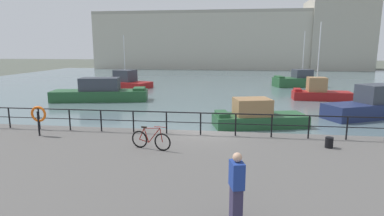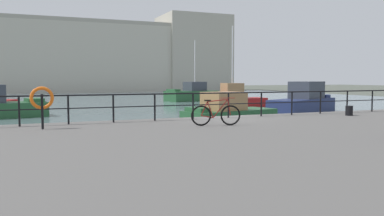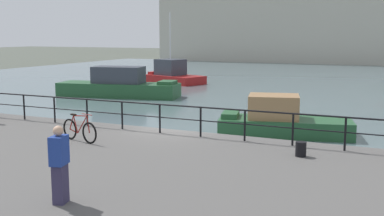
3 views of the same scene
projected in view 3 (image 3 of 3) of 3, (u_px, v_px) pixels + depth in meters
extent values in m
plane|color=#4C5147|center=(170.00, 154.00, 18.28)|extent=(240.00, 240.00, 0.00)
cube|color=slate|center=(315.00, 82.00, 45.39)|extent=(80.00, 60.00, 0.01)
cube|color=#565451|center=(55.00, 192.00, 12.37)|extent=(56.00, 13.00, 0.96)
cube|color=#B2AD9E|center=(356.00, 22.00, 73.88)|extent=(63.78, 10.46, 12.71)
cube|color=#23512D|center=(118.00, 90.00, 34.73)|extent=(9.16, 4.01, 1.01)
cube|color=#333842|center=(118.00, 75.00, 34.55)|extent=(3.88, 2.51, 1.20)
cube|color=#23512D|center=(167.00, 83.00, 33.77)|extent=(1.36, 1.82, 0.24)
cube|color=#23512D|center=(285.00, 127.00, 21.48)|extent=(6.22, 3.54, 0.76)
cube|color=#997047|center=(274.00, 107.00, 21.43)|extent=(2.57, 2.21, 1.06)
cube|color=#23512D|center=(231.00, 114.00, 21.84)|extent=(1.06, 1.63, 0.24)
cube|color=maroon|center=(175.00, 79.00, 44.26)|extent=(6.18, 4.48, 0.74)
cube|color=#333842|center=(170.00, 67.00, 44.48)|extent=(2.93, 2.70, 1.47)
cube|color=maroon|center=(158.00, 73.00, 45.79)|extent=(1.27, 2.08, 0.24)
cylinder|color=silver|center=(170.00, 36.00, 44.03)|extent=(0.10, 0.10, 4.34)
cylinder|color=black|center=(24.00, 107.00, 20.08)|extent=(0.07, 0.07, 1.05)
cylinder|color=black|center=(55.00, 110.00, 19.41)|extent=(0.07, 0.07, 1.05)
cylinder|color=black|center=(87.00, 113.00, 18.73)|extent=(0.07, 0.07, 1.05)
cylinder|color=black|center=(122.00, 115.00, 18.06)|extent=(0.07, 0.07, 1.05)
cylinder|color=black|center=(160.00, 119.00, 17.39)|extent=(0.07, 0.07, 1.05)
cylinder|color=black|center=(201.00, 122.00, 16.72)|extent=(0.07, 0.07, 1.05)
cylinder|color=black|center=(245.00, 126.00, 16.04)|extent=(0.07, 0.07, 1.05)
cylinder|color=black|center=(293.00, 130.00, 15.37)|extent=(0.07, 0.07, 1.05)
cylinder|color=black|center=(345.00, 134.00, 14.70)|extent=(0.07, 0.07, 1.05)
cylinder|color=black|center=(160.00, 104.00, 17.31)|extent=(26.07, 0.06, 0.06)
cylinder|color=black|center=(160.00, 117.00, 17.38)|extent=(26.07, 0.04, 0.04)
torus|color=black|center=(89.00, 133.00, 15.65)|extent=(0.71, 0.24, 0.72)
torus|color=black|center=(70.00, 129.00, 16.31)|extent=(0.71, 0.24, 0.72)
cylinder|color=maroon|center=(82.00, 125.00, 15.85)|extent=(0.54, 0.17, 0.66)
cylinder|color=maroon|center=(76.00, 124.00, 16.08)|extent=(0.24, 0.09, 0.58)
cylinder|color=maroon|center=(80.00, 116.00, 15.86)|extent=(0.71, 0.22, 0.11)
cylinder|color=maroon|center=(74.00, 131.00, 16.19)|extent=(0.43, 0.14, 0.12)
cylinder|color=maroon|center=(72.00, 122.00, 16.20)|extent=(0.26, 0.10, 0.51)
cylinder|color=maroon|center=(88.00, 124.00, 15.64)|extent=(0.14, 0.07, 0.57)
cube|color=black|center=(73.00, 115.00, 16.09)|extent=(0.24, 0.14, 0.05)
cylinder|color=maroon|center=(87.00, 114.00, 15.63)|extent=(0.51, 0.15, 0.02)
cylinder|color=black|center=(301.00, 149.00, 14.06)|extent=(0.32, 0.32, 0.44)
cube|color=#332D4C|center=(60.00, 184.00, 10.14)|extent=(0.32, 0.39, 0.85)
cube|color=navy|center=(59.00, 150.00, 10.03)|extent=(0.38, 0.50, 0.62)
sphere|color=tan|center=(58.00, 131.00, 9.96)|extent=(0.22, 0.22, 0.22)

